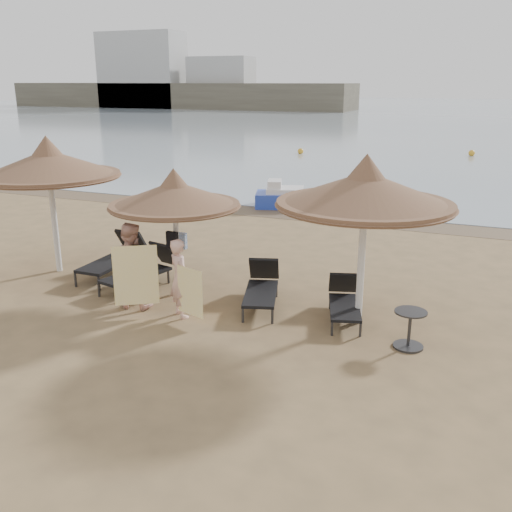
{
  "coord_description": "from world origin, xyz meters",
  "views": [
    {
      "loc": [
        5.18,
        -8.59,
        4.35
      ],
      "look_at": [
        1.16,
        1.2,
        1.09
      ],
      "focal_mm": 40.0,
      "sensor_mm": 36.0,
      "label": 1
    }
  ],
  "objects_px": {
    "lounger_far_right": "(344,300)",
    "pedal_boat": "(284,197)",
    "palapa_right": "(365,190)",
    "lounger_far_left": "(116,256)",
    "side_table": "(409,330)",
    "palapa_left": "(48,164)",
    "lounger_near_left": "(145,269)",
    "person_left": "(130,259)",
    "person_right": "(180,272)",
    "palapa_center": "(174,195)",
    "lounger_near_right": "(262,286)"
  },
  "relations": [
    {
      "from": "lounger_far_right",
      "to": "pedal_boat",
      "type": "xyz_separation_m",
      "value": [
        -4.42,
        8.97,
        0.03
      ]
    },
    {
      "from": "palapa_right",
      "to": "lounger_far_left",
      "type": "height_order",
      "value": "palapa_right"
    },
    {
      "from": "lounger_near_right",
      "to": "person_right",
      "type": "relative_size",
      "value": 1.08
    },
    {
      "from": "palapa_left",
      "to": "side_table",
      "type": "distance_m",
      "value": 8.66
    },
    {
      "from": "palapa_right",
      "to": "person_left",
      "type": "bearing_deg",
      "value": -167.9
    },
    {
      "from": "palapa_right",
      "to": "lounger_near_right",
      "type": "xyz_separation_m",
      "value": [
        -2.03,
        0.2,
        -2.14
      ]
    },
    {
      "from": "palapa_left",
      "to": "lounger_near_right",
      "type": "bearing_deg",
      "value": -1.16
    },
    {
      "from": "lounger_far_right",
      "to": "palapa_left",
      "type": "bearing_deg",
      "value": 162.14
    },
    {
      "from": "palapa_center",
      "to": "pedal_boat",
      "type": "height_order",
      "value": "palapa_center"
    },
    {
      "from": "lounger_far_left",
      "to": "person_left",
      "type": "bearing_deg",
      "value": -47.17
    },
    {
      "from": "lounger_far_right",
      "to": "person_right",
      "type": "bearing_deg",
      "value": -174.83
    },
    {
      "from": "lounger_near_left",
      "to": "side_table",
      "type": "bearing_deg",
      "value": 4.91
    },
    {
      "from": "palapa_left",
      "to": "person_left",
      "type": "bearing_deg",
      "value": -23.01
    },
    {
      "from": "palapa_center",
      "to": "palapa_right",
      "type": "distance_m",
      "value": 3.9
    },
    {
      "from": "palapa_center",
      "to": "lounger_near_left",
      "type": "height_order",
      "value": "palapa_center"
    },
    {
      "from": "side_table",
      "to": "palapa_left",
      "type": "bearing_deg",
      "value": 173.01
    },
    {
      "from": "lounger_far_left",
      "to": "lounger_far_right",
      "type": "height_order",
      "value": "lounger_far_left"
    },
    {
      "from": "lounger_far_left",
      "to": "side_table",
      "type": "distance_m",
      "value": 7.05
    },
    {
      "from": "lounger_far_left",
      "to": "pedal_boat",
      "type": "height_order",
      "value": "pedal_boat"
    },
    {
      "from": "palapa_left",
      "to": "person_left",
      "type": "xyz_separation_m",
      "value": [
        2.92,
        -1.24,
        -1.53
      ]
    },
    {
      "from": "lounger_far_right",
      "to": "person_left",
      "type": "relative_size",
      "value": 0.87
    },
    {
      "from": "lounger_near_left",
      "to": "lounger_far_right",
      "type": "distance_m",
      "value": 4.47
    },
    {
      "from": "lounger_far_left",
      "to": "side_table",
      "type": "bearing_deg",
      "value": -12.01
    },
    {
      "from": "palapa_right",
      "to": "person_right",
      "type": "bearing_deg",
      "value": -162.87
    },
    {
      "from": "lounger_far_left",
      "to": "lounger_near_left",
      "type": "bearing_deg",
      "value": -24.02
    },
    {
      "from": "lounger_near_right",
      "to": "side_table",
      "type": "bearing_deg",
      "value": -33.91
    },
    {
      "from": "lounger_far_left",
      "to": "side_table",
      "type": "xyz_separation_m",
      "value": [
        6.91,
        -1.38,
        -0.1
      ]
    },
    {
      "from": "side_table",
      "to": "palapa_right",
      "type": "bearing_deg",
      "value": 145.16
    },
    {
      "from": "pedal_boat",
      "to": "palapa_left",
      "type": "bearing_deg",
      "value": -123.9
    },
    {
      "from": "lounger_far_right",
      "to": "side_table",
      "type": "relative_size",
      "value": 2.64
    },
    {
      "from": "lounger_far_left",
      "to": "lounger_near_right",
      "type": "relative_size",
      "value": 1.07
    },
    {
      "from": "palapa_center",
      "to": "pedal_boat",
      "type": "bearing_deg",
      "value": 95.38
    },
    {
      "from": "palapa_center",
      "to": "lounger_far_left",
      "type": "height_order",
      "value": "palapa_center"
    },
    {
      "from": "person_right",
      "to": "palapa_center",
      "type": "bearing_deg",
      "value": -21.42
    },
    {
      "from": "palapa_left",
      "to": "person_right",
      "type": "height_order",
      "value": "palapa_left"
    },
    {
      "from": "lounger_far_right",
      "to": "person_left",
      "type": "distance_m",
      "value": 4.24
    },
    {
      "from": "palapa_left",
      "to": "lounger_near_left",
      "type": "height_order",
      "value": "palapa_left"
    },
    {
      "from": "palapa_center",
      "to": "palapa_left",
      "type": "bearing_deg",
      "value": 175.57
    },
    {
      "from": "palapa_center",
      "to": "side_table",
      "type": "height_order",
      "value": "palapa_center"
    },
    {
      "from": "palapa_right",
      "to": "person_right",
      "type": "height_order",
      "value": "palapa_right"
    },
    {
      "from": "palapa_left",
      "to": "palapa_right",
      "type": "bearing_deg",
      "value": -2.4
    },
    {
      "from": "person_left",
      "to": "side_table",
      "type": "bearing_deg",
      "value": 174.53
    },
    {
      "from": "lounger_near_right",
      "to": "person_left",
      "type": "xyz_separation_m",
      "value": [
        -2.33,
        -1.14,
        0.64
      ]
    },
    {
      "from": "lounger_far_right",
      "to": "person_left",
      "type": "xyz_separation_m",
      "value": [
        -4.04,
        -1.11,
        0.67
      ]
    },
    {
      "from": "palapa_left",
      "to": "lounger_far_left",
      "type": "height_order",
      "value": "palapa_left"
    },
    {
      "from": "person_right",
      "to": "pedal_boat",
      "type": "xyz_separation_m",
      "value": [
        -1.51,
        10.15,
        -0.54
      ]
    },
    {
      "from": "lounger_far_right",
      "to": "pedal_boat",
      "type": "height_order",
      "value": "pedal_boat"
    },
    {
      "from": "palapa_center",
      "to": "lounger_near_right",
      "type": "xyz_separation_m",
      "value": [
        1.85,
        0.16,
        -1.76
      ]
    },
    {
      "from": "palapa_left",
      "to": "palapa_center",
      "type": "distance_m",
      "value": 3.44
    },
    {
      "from": "palapa_right",
      "to": "lounger_far_right",
      "type": "height_order",
      "value": "palapa_right"
    }
  ]
}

